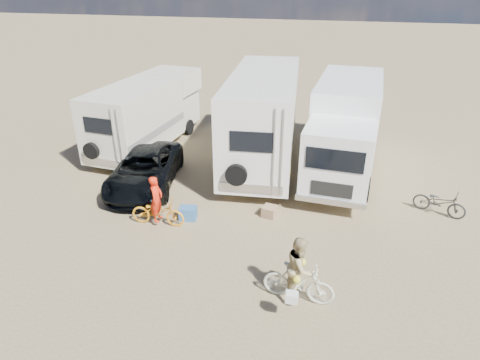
% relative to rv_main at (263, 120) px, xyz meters
% --- Properties ---
extents(ground, '(140.00, 140.00, 0.00)m').
position_rel_rv_main_xyz_m(ground, '(-0.11, -6.81, -1.91)').
color(ground, '#917C56').
rests_on(ground, ground).
extents(rv_main, '(3.39, 8.14, 3.83)m').
position_rel_rv_main_xyz_m(rv_main, '(0.00, 0.00, 0.00)').
color(rv_main, silver).
rests_on(rv_main, ground).
extents(rv_left, '(2.88, 7.27, 3.10)m').
position_rel_rv_main_xyz_m(rv_left, '(-5.55, 0.51, -0.37)').
color(rv_left, white).
rests_on(rv_left, ground).
extents(box_truck, '(2.92, 7.87, 3.60)m').
position_rel_rv_main_xyz_m(box_truck, '(3.34, -0.06, -0.12)').
color(box_truck, white).
rests_on(box_truck, ground).
extents(dark_suv, '(3.21, 5.27, 1.36)m').
position_rel_rv_main_xyz_m(dark_suv, '(-3.93, -3.26, -1.23)').
color(dark_suv, black).
rests_on(dark_suv, ground).
extents(bike_man, '(1.82, 0.72, 0.94)m').
position_rel_rv_main_xyz_m(bike_man, '(-2.29, -5.76, -1.44)').
color(bike_man, orange).
rests_on(bike_man, ground).
extents(bike_woman, '(1.84, 0.65, 1.09)m').
position_rel_rv_main_xyz_m(bike_woman, '(2.57, -8.16, -1.37)').
color(bike_woman, beige).
rests_on(bike_woman, ground).
extents(rider_man, '(0.40, 0.59, 1.56)m').
position_rel_rv_main_xyz_m(rider_man, '(-2.29, -5.76, -1.14)').
color(rider_man, red).
rests_on(rider_man, ground).
extents(rider_woman, '(0.70, 0.86, 1.68)m').
position_rel_rv_main_xyz_m(rider_woman, '(2.57, -8.16, -1.07)').
color(rider_woman, tan).
rests_on(rider_woman, ground).
extents(bike_parked, '(1.81, 1.17, 0.90)m').
position_rel_rv_main_xyz_m(bike_parked, '(6.73, -2.79, -1.47)').
color(bike_parked, '#252726').
rests_on(bike_parked, ground).
extents(cooler, '(0.62, 0.49, 0.45)m').
position_rel_rv_main_xyz_m(cooler, '(-1.47, -5.21, -1.69)').
color(cooler, '#315F98').
rests_on(cooler, ground).
extents(crate, '(0.54, 0.54, 0.36)m').
position_rel_rv_main_xyz_m(crate, '(1.15, -4.36, -1.73)').
color(crate, '#927050').
rests_on(crate, ground).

